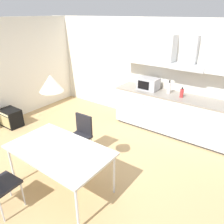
{
  "coord_description": "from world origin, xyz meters",
  "views": [
    {
      "loc": [
        2.5,
        -2.24,
        2.65
      ],
      "look_at": [
        0.4,
        0.66,
        1.0
      ],
      "focal_mm": 35.0,
      "sensor_mm": 36.0,
      "label": 1
    }
  ],
  "objects_px": {
    "bottle_red": "(182,93)",
    "chair_far_left": "(81,132)",
    "guitar_amp": "(11,118)",
    "bottle_white": "(169,88)",
    "dining_table": "(59,151)",
    "microwave": "(148,84)",
    "pendant_lamp": "(51,83)"
  },
  "relations": [
    {
      "from": "bottle_red",
      "to": "chair_far_left",
      "type": "bearing_deg",
      "value": -122.46
    },
    {
      "from": "chair_far_left",
      "to": "guitar_amp",
      "type": "height_order",
      "value": "chair_far_left"
    },
    {
      "from": "bottle_white",
      "to": "dining_table",
      "type": "distance_m",
      "value": 2.92
    },
    {
      "from": "bottle_white",
      "to": "guitar_amp",
      "type": "xyz_separation_m",
      "value": [
        -3.23,
        -2.11,
        -0.85
      ]
    },
    {
      "from": "dining_table",
      "to": "guitar_amp",
      "type": "bearing_deg",
      "value": 164.67
    },
    {
      "from": "microwave",
      "to": "bottle_red",
      "type": "relative_size",
      "value": 2.12
    },
    {
      "from": "bottle_red",
      "to": "dining_table",
      "type": "xyz_separation_m",
      "value": [
        -0.87,
        -2.78,
        -0.32
      ]
    },
    {
      "from": "bottle_white",
      "to": "dining_table",
      "type": "bearing_deg",
      "value": -100.68
    },
    {
      "from": "bottle_white",
      "to": "pendant_lamp",
      "type": "bearing_deg",
      "value": -100.68
    },
    {
      "from": "microwave",
      "to": "guitar_amp",
      "type": "bearing_deg",
      "value": -142.33
    },
    {
      "from": "bottle_white",
      "to": "bottle_red",
      "type": "distance_m",
      "value": 0.34
    },
    {
      "from": "chair_far_left",
      "to": "guitar_amp",
      "type": "distance_m",
      "value": 2.35
    },
    {
      "from": "microwave",
      "to": "chair_far_left",
      "type": "relative_size",
      "value": 0.55
    },
    {
      "from": "dining_table",
      "to": "chair_far_left",
      "type": "bearing_deg",
      "value": 113.09
    },
    {
      "from": "chair_far_left",
      "to": "guitar_amp",
      "type": "relative_size",
      "value": 1.67
    },
    {
      "from": "chair_far_left",
      "to": "pendant_lamp",
      "type": "distance_m",
      "value": 1.56
    },
    {
      "from": "bottle_white",
      "to": "chair_far_left",
      "type": "distance_m",
      "value": 2.26
    },
    {
      "from": "bottle_red",
      "to": "bottle_white",
      "type": "bearing_deg",
      "value": 167.35
    },
    {
      "from": "microwave",
      "to": "guitar_amp",
      "type": "distance_m",
      "value": 3.53
    },
    {
      "from": "pendant_lamp",
      "to": "guitar_amp",
      "type": "bearing_deg",
      "value": 164.67
    },
    {
      "from": "bottle_white",
      "to": "pendant_lamp",
      "type": "height_order",
      "value": "pendant_lamp"
    },
    {
      "from": "bottle_red",
      "to": "pendant_lamp",
      "type": "xyz_separation_m",
      "value": [
        -0.87,
        -2.78,
        0.76
      ]
    },
    {
      "from": "bottle_red",
      "to": "chair_far_left",
      "type": "xyz_separation_m",
      "value": [
        -1.23,
        -1.93,
        -0.5
      ]
    },
    {
      "from": "bottle_red",
      "to": "guitar_amp",
      "type": "bearing_deg",
      "value": -150.16
    },
    {
      "from": "bottle_white",
      "to": "microwave",
      "type": "bearing_deg",
      "value": -177.62
    },
    {
      "from": "dining_table",
      "to": "guitar_amp",
      "type": "distance_m",
      "value": 2.83
    },
    {
      "from": "microwave",
      "to": "bottle_red",
      "type": "xyz_separation_m",
      "value": [
        0.85,
        -0.05,
        -0.04
      ]
    },
    {
      "from": "bottle_white",
      "to": "pendant_lamp",
      "type": "xyz_separation_m",
      "value": [
        -0.54,
        -2.85,
        0.73
      ]
    },
    {
      "from": "bottle_white",
      "to": "pendant_lamp",
      "type": "relative_size",
      "value": 0.98
    },
    {
      "from": "bottle_red",
      "to": "guitar_amp",
      "type": "xyz_separation_m",
      "value": [
        -3.55,
        -2.04,
        -0.81
      ]
    },
    {
      "from": "chair_far_left",
      "to": "guitar_amp",
      "type": "bearing_deg",
      "value": -177.29
    },
    {
      "from": "microwave",
      "to": "bottle_red",
      "type": "distance_m",
      "value": 0.85
    }
  ]
}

